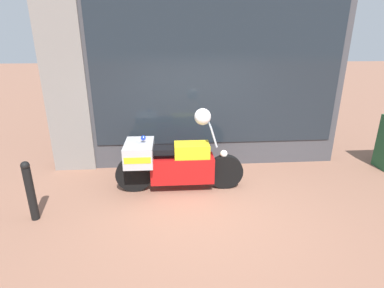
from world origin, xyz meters
name	(u,v)px	position (x,y,z in m)	size (l,w,h in m)	color
ground_plane	(208,207)	(0.00, 0.00, 0.00)	(60.00, 60.00, 0.00)	#8E604C
shop_building	(179,70)	(-0.40, 2.00, 2.10)	(6.30, 0.55, 4.19)	#424247
window_display	(213,141)	(0.36, 2.03, 0.49)	(4.98, 0.30, 2.07)	slate
paramedic_motorcycle	(171,162)	(-0.62, 0.71, 0.56)	(2.41, 0.77, 1.28)	black
white_helmet	(203,117)	(-0.03, 0.70, 1.43)	(0.30, 0.30, 0.30)	white
street_bollard	(30,190)	(-2.82, -0.12, 0.52)	(0.13, 0.13, 1.01)	black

